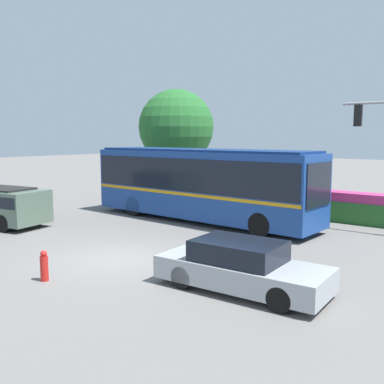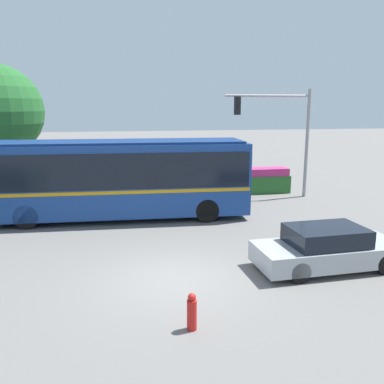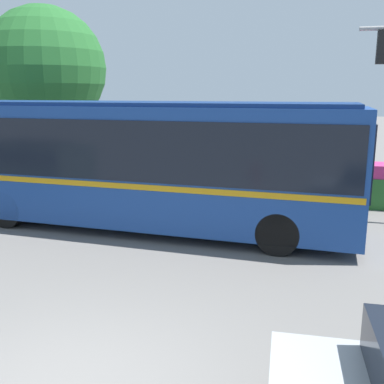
{
  "view_description": "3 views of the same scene",
  "coord_description": "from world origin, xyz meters",
  "px_view_note": "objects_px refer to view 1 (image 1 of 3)",
  "views": [
    {
      "loc": [
        10.32,
        -9.39,
        3.97
      ],
      "look_at": [
        -0.28,
        4.37,
        1.75
      ],
      "focal_mm": 40.52,
      "sensor_mm": 36.0,
      "label": 1
    },
    {
      "loc": [
        -1.48,
        -10.77,
        4.86
      ],
      "look_at": [
        1.3,
        4.37,
        1.59
      ],
      "focal_mm": 38.14,
      "sensor_mm": 36.0,
      "label": 2
    },
    {
      "loc": [
        2.73,
        -4.3,
        3.65
      ],
      "look_at": [
        0.03,
        6.16,
        1.23
      ],
      "focal_mm": 41.98,
      "sensor_mm": 36.0,
      "label": 3
    }
  ],
  "objects_px": {
    "sedan_foreground": "(241,267)",
    "street_tree_left": "(176,127)",
    "fire_hydrant": "(44,266)",
    "city_bus": "(201,180)"
  },
  "relations": [
    {
      "from": "sedan_foreground",
      "to": "street_tree_left",
      "type": "distance_m",
      "value": 17.7
    },
    {
      "from": "sedan_foreground",
      "to": "fire_hydrant",
      "type": "height_order",
      "value": "sedan_foreground"
    },
    {
      "from": "city_bus",
      "to": "fire_hydrant",
      "type": "height_order",
      "value": "city_bus"
    },
    {
      "from": "city_bus",
      "to": "sedan_foreground",
      "type": "height_order",
      "value": "city_bus"
    },
    {
      "from": "sedan_foreground",
      "to": "street_tree_left",
      "type": "xyz_separation_m",
      "value": [
        -12.25,
        12.15,
        3.96
      ]
    },
    {
      "from": "city_bus",
      "to": "fire_hydrant",
      "type": "bearing_deg",
      "value": -77.24
    },
    {
      "from": "sedan_foreground",
      "to": "street_tree_left",
      "type": "bearing_deg",
      "value": 132.46
    },
    {
      "from": "street_tree_left",
      "to": "city_bus",
      "type": "bearing_deg",
      "value": -42.02
    },
    {
      "from": "sedan_foreground",
      "to": "city_bus",
      "type": "bearing_deg",
      "value": 130.17
    },
    {
      "from": "street_tree_left",
      "to": "fire_hydrant",
      "type": "xyz_separation_m",
      "value": [
        7.57,
        -14.86,
        -4.16
      ]
    }
  ]
}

